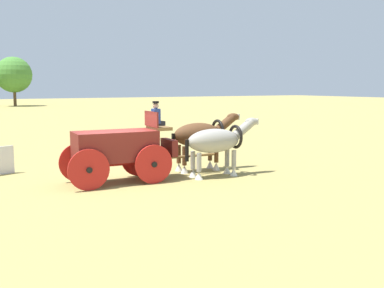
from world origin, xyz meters
name	(u,v)px	position (x,y,z in m)	size (l,w,h in m)	color
ground_plane	(116,182)	(0.00, 0.00, 0.00)	(220.00, 220.00, 0.00)	#9E8C4C
show_wagon	(119,147)	(0.14, 0.00, 1.26)	(5.89, 1.84, 2.86)	maroon
draft_horse_near	(201,136)	(3.79, 0.49, 1.41)	(3.13, 1.05, 2.29)	brown
draft_horse_off	(217,142)	(3.74, -0.81, 1.32)	(3.21, 1.00, 2.18)	#9E998E
tree_d	(14,75)	(5.18, 65.98, 5.33)	(6.09, 6.09, 8.39)	brown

